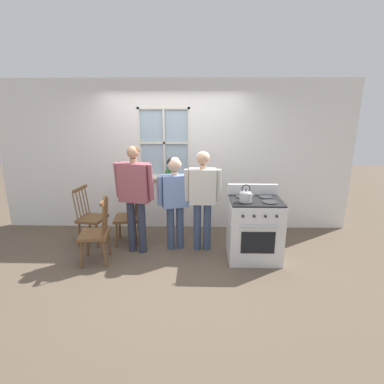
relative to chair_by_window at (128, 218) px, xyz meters
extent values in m
plane|color=brown|center=(0.73, -0.68, -0.44)|extent=(16.00, 16.00, 0.00)
cube|color=white|center=(-1.19, 0.72, 0.91)|extent=(2.56, 0.06, 2.70)
cube|color=white|center=(2.47, 0.72, 0.91)|extent=(2.91, 0.06, 2.70)
cube|color=white|center=(0.55, 0.72, 0.06)|extent=(0.93, 0.06, 0.98)
cube|color=white|center=(0.55, 0.72, 2.03)|extent=(0.93, 0.06, 0.48)
cube|color=silver|center=(0.55, 0.64, 0.53)|extent=(0.99, 0.10, 0.03)
cube|color=#9EB7C6|center=(0.55, 0.73, 1.17)|extent=(0.87, 0.01, 1.18)
cube|color=silver|center=(0.55, 0.70, 1.17)|extent=(0.04, 0.02, 1.24)
cube|color=silver|center=(0.55, 0.70, 1.17)|extent=(0.93, 0.02, 0.04)
cube|color=silver|center=(0.11, 0.70, 1.17)|extent=(0.04, 0.03, 1.24)
cube|color=silver|center=(1.00, 0.70, 1.17)|extent=(0.04, 0.03, 1.24)
cube|color=silver|center=(0.55, 0.70, 1.77)|extent=(0.93, 0.03, 0.04)
cube|color=silver|center=(0.55, 0.70, 0.57)|extent=(0.93, 0.03, 0.04)
cube|color=brown|center=(-0.02, 0.00, -0.01)|extent=(0.44, 0.45, 0.04)
cylinder|color=brown|center=(-0.20, 0.15, -0.23)|extent=(0.07, 0.06, 0.41)
cylinder|color=brown|center=(-0.17, -0.19, -0.23)|extent=(0.06, 0.07, 0.41)
cylinder|color=brown|center=(0.12, 0.18, -0.23)|extent=(0.06, 0.07, 0.41)
cylinder|color=brown|center=(0.15, -0.16, -0.23)|extent=(0.07, 0.06, 0.41)
cylinder|color=brown|center=(0.13, 0.19, 0.24)|extent=(0.07, 0.02, 0.49)
cylinder|color=brown|center=(0.14, 0.10, 0.24)|extent=(0.07, 0.02, 0.49)
cylinder|color=brown|center=(0.15, 0.01, 0.24)|extent=(0.07, 0.02, 0.49)
cylinder|color=brown|center=(0.15, -0.08, 0.24)|extent=(0.07, 0.02, 0.49)
cylinder|color=brown|center=(0.16, -0.17, 0.24)|extent=(0.07, 0.02, 0.49)
cube|color=brown|center=(0.15, 0.01, 0.50)|extent=(0.07, 0.38, 0.04)
cube|color=brown|center=(-0.34, -0.68, -0.01)|extent=(0.45, 0.46, 0.04)
cylinder|color=brown|center=(-0.52, -0.53, -0.23)|extent=(0.07, 0.06, 0.41)
cylinder|color=brown|center=(-0.48, -0.87, -0.23)|extent=(0.06, 0.07, 0.41)
cylinder|color=brown|center=(-0.21, -0.49, -0.23)|extent=(0.06, 0.07, 0.41)
cylinder|color=brown|center=(-0.17, -0.83, -0.23)|extent=(0.07, 0.06, 0.41)
cylinder|color=brown|center=(-0.20, -0.48, 0.24)|extent=(0.07, 0.03, 0.49)
cylinder|color=brown|center=(-0.19, -0.57, 0.24)|extent=(0.07, 0.03, 0.49)
cylinder|color=brown|center=(-0.18, -0.66, 0.24)|extent=(0.07, 0.03, 0.49)
cylinder|color=brown|center=(-0.16, -0.75, 0.24)|extent=(0.07, 0.03, 0.49)
cylinder|color=brown|center=(-0.15, -0.84, 0.24)|extent=(0.07, 0.03, 0.49)
cube|color=brown|center=(-0.18, -0.66, 0.50)|extent=(0.08, 0.38, 0.04)
cube|color=brown|center=(-0.60, -0.04, -0.01)|extent=(0.47, 0.48, 0.04)
cylinder|color=brown|center=(-0.47, -0.23, -0.23)|extent=(0.06, 0.07, 0.41)
cylinder|color=brown|center=(-0.41, 0.10, -0.23)|extent=(0.07, 0.06, 0.41)
cylinder|color=brown|center=(-0.78, -0.18, -0.23)|extent=(0.07, 0.06, 0.41)
cylinder|color=brown|center=(-0.73, 0.16, -0.23)|extent=(0.06, 0.07, 0.41)
cylinder|color=brown|center=(-0.79, -0.19, 0.24)|extent=(0.07, 0.03, 0.49)
cylinder|color=brown|center=(-0.78, -0.10, 0.24)|extent=(0.07, 0.03, 0.49)
cylinder|color=brown|center=(-0.76, -0.01, 0.24)|extent=(0.07, 0.03, 0.49)
cylinder|color=brown|center=(-0.75, 0.08, 0.24)|extent=(0.07, 0.03, 0.49)
cylinder|color=brown|center=(-0.73, 0.17, 0.24)|extent=(0.07, 0.03, 0.49)
cube|color=brown|center=(-0.76, -0.01, 0.50)|extent=(0.10, 0.38, 0.04)
cylinder|color=#2D3347|center=(0.12, -0.32, -0.02)|extent=(0.12, 0.12, 0.84)
cylinder|color=#2D3347|center=(0.30, -0.36, -0.02)|extent=(0.12, 0.12, 0.84)
cube|color=#934C56|center=(0.21, -0.34, 0.69)|extent=(0.50, 0.31, 0.59)
cylinder|color=#934C56|center=(-0.06, -0.30, 0.72)|extent=(0.10, 0.13, 0.54)
cylinder|color=#934C56|center=(0.46, -0.42, 0.72)|extent=(0.10, 0.13, 0.54)
cylinder|color=tan|center=(0.21, -0.34, 1.02)|extent=(0.10, 0.10, 0.07)
sphere|color=tan|center=(0.21, -0.34, 1.15)|extent=(0.18, 0.18, 0.18)
ellipsoid|color=brown|center=(0.21, -0.33, 1.17)|extent=(0.19, 0.19, 0.15)
cylinder|color=#384766|center=(0.73, -0.23, -0.08)|extent=(0.12, 0.12, 0.71)
cylinder|color=#384766|center=(0.88, -0.19, -0.08)|extent=(0.12, 0.12, 0.71)
cube|color=#6B84B7|center=(0.80, -0.21, 0.53)|extent=(0.44, 0.31, 0.50)
cylinder|color=#6B84B7|center=(0.58, -0.30, 0.55)|extent=(0.10, 0.13, 0.47)
cylinder|color=#6B84B7|center=(1.03, -0.17, 0.55)|extent=(0.10, 0.13, 0.47)
cylinder|color=beige|center=(0.80, -0.21, 0.81)|extent=(0.10, 0.10, 0.06)
sphere|color=beige|center=(0.80, -0.21, 0.95)|extent=(0.22, 0.22, 0.22)
ellipsoid|color=black|center=(0.80, -0.20, 0.97)|extent=(0.22, 0.22, 0.18)
cylinder|color=#384766|center=(1.15, -0.24, -0.05)|extent=(0.12, 0.12, 0.78)
cylinder|color=#384766|center=(1.31, -0.24, -0.05)|extent=(0.12, 0.12, 0.78)
cube|color=beige|center=(1.23, -0.24, 0.61)|extent=(0.41, 0.21, 0.54)
cylinder|color=beige|center=(0.99, -0.26, 0.63)|extent=(0.08, 0.11, 0.51)
cylinder|color=beige|center=(1.48, -0.26, 0.63)|extent=(0.08, 0.11, 0.51)
cylinder|color=tan|center=(1.23, -0.24, 0.92)|extent=(0.10, 0.10, 0.07)
sphere|color=tan|center=(1.23, -0.24, 1.05)|extent=(0.20, 0.20, 0.20)
ellipsoid|color=silver|center=(1.23, -0.22, 1.07)|extent=(0.20, 0.20, 0.16)
cube|color=silver|center=(2.00, -0.51, 0.01)|extent=(0.76, 0.64, 0.90)
cube|color=black|center=(2.00, -0.51, 0.48)|extent=(0.75, 0.61, 0.02)
cylinder|color=#2D2D30|center=(1.83, -0.64, 0.49)|extent=(0.20, 0.20, 0.02)
cylinder|color=#2D2D30|center=(2.17, -0.64, 0.49)|extent=(0.20, 0.20, 0.02)
cylinder|color=#2D2D30|center=(1.83, -0.38, 0.49)|extent=(0.20, 0.20, 0.02)
cylinder|color=#2D2D30|center=(2.17, -0.38, 0.49)|extent=(0.20, 0.20, 0.02)
cube|color=silver|center=(2.00, -0.22, 0.57)|extent=(0.76, 0.06, 0.16)
cube|color=black|center=(2.00, -0.84, -0.04)|extent=(0.47, 0.01, 0.32)
cylinder|color=silver|center=(2.00, -0.86, 0.21)|extent=(0.53, 0.02, 0.02)
cylinder|color=#232326|center=(1.78, -0.84, 0.36)|extent=(0.04, 0.02, 0.04)
cylinder|color=#232326|center=(1.93, -0.84, 0.36)|extent=(0.04, 0.02, 0.04)
cylinder|color=#232326|center=(2.08, -0.84, 0.36)|extent=(0.04, 0.02, 0.04)
cylinder|color=#232326|center=(2.23, -0.84, 0.36)|extent=(0.04, 0.02, 0.04)
cylinder|color=#B7B7BC|center=(1.83, -0.64, 0.56)|extent=(0.17, 0.17, 0.12)
ellipsoid|color=#B7B7BC|center=(1.83, -0.64, 0.62)|extent=(0.16, 0.16, 0.07)
sphere|color=black|center=(1.83, -0.64, 0.67)|extent=(0.03, 0.03, 0.03)
cylinder|color=#B7B7BC|center=(1.91, -0.64, 0.58)|extent=(0.08, 0.03, 0.07)
torus|color=black|center=(1.83, -0.64, 0.69)|extent=(0.12, 0.01, 0.12)
cylinder|color=beige|center=(0.63, 0.63, 0.59)|extent=(0.15, 0.15, 0.08)
cylinder|color=#33261C|center=(0.63, 0.63, 0.62)|extent=(0.13, 0.13, 0.01)
cone|color=#2D7038|center=(0.65, 0.64, 0.74)|extent=(0.07, 0.05, 0.24)
cone|color=#2D7038|center=(0.62, 0.65, 0.68)|extent=(0.05, 0.06, 0.11)
cone|color=#2D7038|center=(0.61, 0.62, 0.75)|extent=(0.10, 0.07, 0.25)
cone|color=#2D7038|center=(0.64, 0.61, 0.68)|extent=(0.04, 0.05, 0.11)
cube|color=brown|center=(0.24, 0.02, 0.35)|extent=(0.11, 0.23, 0.26)
torus|color=brown|center=(0.16, 0.01, 0.52)|extent=(0.13, 0.13, 0.01)
camera|label=1|loc=(1.17, -4.67, 1.77)|focal=28.00mm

